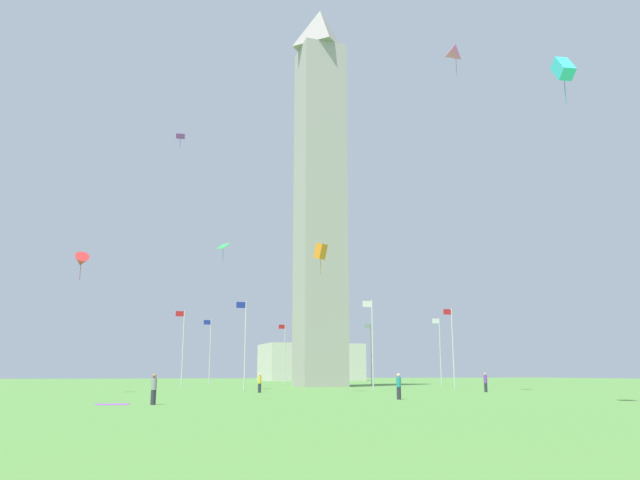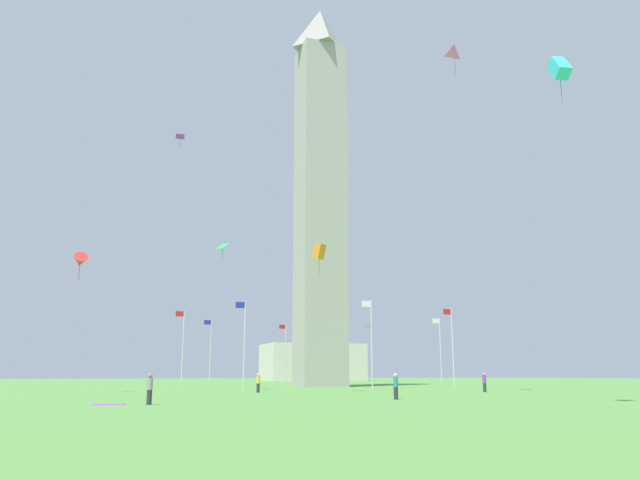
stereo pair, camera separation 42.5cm
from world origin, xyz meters
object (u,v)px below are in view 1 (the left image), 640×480
Objects in this scene: flagpole_sw at (371,351)px; flagpole_nw at (210,349)px; flagpole_se at (452,344)px; picnic_blanket_near_first_person at (112,404)px; kite_purple_diamond at (180,137)px; flagpole_n at (183,345)px; kite_pink_delta at (456,55)px; distant_building at (311,362)px; flagpole_w at (285,351)px; flagpole_ne at (245,341)px; kite_orange_box at (321,251)px; person_teal_shirt at (399,386)px; flagpole_e at (372,340)px; person_yellow_shirt at (260,383)px; kite_green_diamond at (223,247)px; person_purple_shirt at (485,382)px; person_gray_shirt at (154,389)px; obelisk_monument at (320,187)px; kite_cyan_box at (563,69)px; flagpole_s at (440,348)px; kite_red_delta at (81,261)px.

flagpole_sw and flagpole_nw have the same top height.
flagpole_se is 5.13× the size of picnic_blanket_near_first_person.
flagpole_n is at bearing -109.01° from kite_purple_diamond.
kite_pink_delta reaches higher than distant_building.
flagpole_w is at bearing -22.50° from flagpole_sw.
kite_orange_box is (-4.82, 10.84, 7.91)m from flagpole_ne.
flagpole_w reaches higher than person_teal_shirt.
person_teal_shirt is at bearing 90.94° from kite_orange_box.
flagpole_e is at bearing -138.39° from picnic_blanket_near_first_person.
kite_orange_box reaches higher than person_yellow_shirt.
flagpole_se reaches higher than distant_building.
person_purple_shirt is at bearing 145.23° from kite_green_diamond.
flagpole_w reaches higher than person_gray_shirt.
person_yellow_shirt reaches higher than picnic_blanket_near_first_person.
kite_purple_diamond is 0.88× the size of picnic_blanket_near_first_person.
flagpole_w reaches higher than person_purple_shirt.
person_purple_shirt is at bearing 144.13° from flagpole_ne.
person_gray_shirt is 0.94× the size of picnic_blanket_near_first_person.
flagpole_e is 13.34m from flagpole_se.
obelisk_monument is 27.75m from flagpole_e.
flagpole_e reaches higher than person_teal_shirt.
distant_building is at bearing -114.14° from kite_green_diamond.
flagpole_se is (-12.27, 12.33, -21.59)m from obelisk_monument.
person_yellow_shirt is (12.75, 38.98, -4.17)m from flagpole_w.
person_purple_shirt is (4.94, 14.26, -4.15)m from flagpole_se.
flagpole_ne is 1.00× the size of flagpole_se.
flagpole_w is (-0.00, -34.86, 0.00)m from flagpole_e.
kite_green_diamond is at bearing -2.33° from flagpole_se.
flagpole_e is at bearing 89.83° from obelisk_monument.
flagpole_nw is at bearing -104.01° from picnic_blanket_near_first_person.
kite_green_diamond is at bearing -24.59° from flagpole_ne.
distant_building is at bearing -118.95° from kite_purple_diamond.
flagpole_se is at bearing 180.00° from flagpole_ne.
flagpole_ne and flagpole_sw have the same top height.
kite_pink_delta is 96.90m from distant_building.
picnic_blanket_near_first_person is at bearing -24.27° from kite_cyan_box.
flagpole_w is 41.22m from person_yellow_shirt.
obelisk_monument is 27.77m from flagpole_ne.
person_yellow_shirt is 36.06m from kite_cyan_box.
kite_cyan_box is at bearing -153.82° from person_teal_shirt.
kite_cyan_box is (9.07, 24.06, 18.19)m from person_purple_shirt.
flagpole_s is 41.92m from kite_pink_delta.
flagpole_e is 3.55× the size of kite_red_delta.
flagpole_e is 23.15m from person_teal_shirt.
flagpole_ne is at bearing 67.74° from distant_building.
flagpole_n is at bearing 12.95° from person_gray_shirt.
flagpole_se is at bearing 134.88° from obelisk_monument.
flagpole_n is 41.76m from person_gray_shirt.
person_gray_shirt is at bearing 74.13° from kite_green_diamond.
person_yellow_shirt is 22.34m from picnic_blanket_near_first_person.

